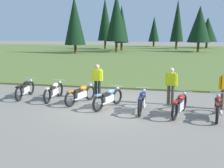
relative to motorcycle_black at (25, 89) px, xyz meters
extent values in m
plane|color=gray|center=(4.42, -0.85, -0.44)|extent=(140.00, 140.00, 0.00)
cube|color=#5B7033|center=(4.42, 24.81, -0.39)|extent=(80.00, 44.00, 0.10)
cylinder|color=#47331E|center=(-5.86, 24.86, 0.21)|extent=(0.36, 0.36, 1.29)
cone|color=black|center=(-5.86, 24.86, 4.15)|extent=(2.93, 2.93, 6.58)
cylinder|color=#47331E|center=(-0.37, 31.61, 0.22)|extent=(0.36, 0.36, 1.31)
cone|color=black|center=(-0.37, 31.61, 3.82)|extent=(2.27, 2.27, 5.89)
cylinder|color=#47331E|center=(13.87, 40.43, 0.20)|extent=(0.36, 0.36, 1.27)
cone|color=black|center=(13.87, 40.43, 2.99)|extent=(3.57, 3.57, 4.30)
cylinder|color=#47331E|center=(4.21, 43.00, 0.12)|extent=(0.36, 0.36, 1.12)
cone|color=black|center=(4.21, 43.00, 3.09)|extent=(2.12, 2.12, 4.82)
cylinder|color=#47331E|center=(-0.54, 27.93, 0.42)|extent=(0.36, 0.36, 1.71)
cone|color=black|center=(-0.54, 27.93, 4.69)|extent=(3.07, 3.07, 6.84)
cylinder|color=#47331E|center=(11.37, 30.63, 0.33)|extent=(0.36, 0.36, 1.53)
cone|color=black|center=(11.37, 30.63, 3.74)|extent=(3.38, 3.38, 5.28)
cylinder|color=#47331E|center=(8.39, 36.99, 0.25)|extent=(0.36, 0.36, 1.37)
cone|color=black|center=(8.39, 36.99, 4.47)|extent=(2.26, 2.26, 7.08)
cylinder|color=#47331E|center=(-3.78, 34.82, 0.33)|extent=(0.36, 0.36, 1.54)
cone|color=black|center=(-3.78, 34.82, 4.69)|extent=(2.57, 2.57, 7.17)
torus|color=black|center=(-0.05, 0.69, -0.09)|extent=(0.15, 0.71, 0.70)
torus|color=black|center=(0.05, -0.71, -0.09)|extent=(0.15, 0.71, 0.70)
cube|color=silver|center=(0.00, -0.01, -0.04)|extent=(0.25, 0.65, 0.28)
ellipsoid|color=black|center=(-0.01, 0.17, 0.24)|extent=(0.30, 0.50, 0.22)
cube|color=black|center=(0.02, -0.23, 0.18)|extent=(0.26, 0.50, 0.10)
cube|color=black|center=(0.05, -0.71, 0.25)|extent=(0.16, 0.33, 0.06)
cylinder|color=silver|center=(-0.05, 0.59, 0.42)|extent=(0.62, 0.08, 0.03)
sphere|color=silver|center=(-0.05, 0.71, 0.29)|extent=(0.14, 0.14, 0.14)
cylinder|color=silver|center=(0.16, -0.30, -0.14)|extent=(0.11, 0.55, 0.07)
torus|color=black|center=(1.58, 0.56, -0.09)|extent=(0.12, 0.70, 0.70)
torus|color=black|center=(1.54, -0.84, -0.09)|extent=(0.12, 0.70, 0.70)
cube|color=silver|center=(1.56, -0.14, -0.04)|extent=(0.22, 0.64, 0.28)
ellipsoid|color=beige|center=(1.56, 0.04, 0.24)|extent=(0.27, 0.49, 0.22)
cube|color=black|center=(1.56, -0.36, 0.18)|extent=(0.23, 0.49, 0.10)
cube|color=beige|center=(1.54, -0.84, 0.25)|extent=(0.15, 0.32, 0.06)
cylinder|color=silver|center=(1.57, 0.46, 0.42)|extent=(0.62, 0.05, 0.03)
sphere|color=silver|center=(1.58, 0.58, 0.29)|extent=(0.14, 0.14, 0.14)
cylinder|color=silver|center=(1.69, -0.45, -0.14)|extent=(0.08, 0.55, 0.07)
torus|color=black|center=(3.28, 0.14, -0.09)|extent=(0.36, 0.69, 0.70)
torus|color=black|center=(2.75, -1.16, -0.09)|extent=(0.36, 0.69, 0.70)
cube|color=silver|center=(3.02, -0.51, -0.04)|extent=(0.43, 0.67, 0.28)
ellipsoid|color=orange|center=(3.09, -0.34, 0.24)|extent=(0.42, 0.54, 0.22)
cube|color=black|center=(2.93, -0.71, 0.18)|extent=(0.39, 0.53, 0.10)
cube|color=orange|center=(2.75, -1.16, 0.25)|extent=(0.25, 0.35, 0.06)
cylinder|color=silver|center=(3.25, 0.05, 0.42)|extent=(0.59, 0.27, 0.03)
sphere|color=silver|center=(3.29, 0.16, 0.29)|extent=(0.14, 0.14, 0.14)
cylinder|color=silver|center=(3.03, -0.84, -0.14)|extent=(0.27, 0.54, 0.07)
torus|color=black|center=(4.68, -0.34, -0.09)|extent=(0.37, 0.68, 0.70)
torus|color=black|center=(4.11, -1.62, -0.09)|extent=(0.37, 0.68, 0.70)
cube|color=silver|center=(4.39, -0.98, -0.04)|extent=(0.44, 0.67, 0.28)
ellipsoid|color=#598CC6|center=(4.47, -0.81, 0.24)|extent=(0.43, 0.54, 0.22)
cube|color=black|center=(4.30, -1.18, 0.18)|extent=(0.39, 0.53, 0.10)
cube|color=#598CC6|center=(4.11, -1.62, 0.25)|extent=(0.26, 0.35, 0.06)
cylinder|color=silver|center=(4.64, -0.43, 0.42)|extent=(0.58, 0.28, 0.03)
sphere|color=silver|center=(4.68, -0.32, 0.29)|extent=(0.14, 0.14, 0.14)
cylinder|color=silver|center=(4.40, -1.31, -0.14)|extent=(0.29, 0.53, 0.07)
torus|color=black|center=(5.89, -0.57, -0.09)|extent=(0.12, 0.70, 0.70)
torus|color=black|center=(5.85, -1.97, -0.09)|extent=(0.12, 0.70, 0.70)
cube|color=silver|center=(5.87, -1.27, -0.04)|extent=(0.22, 0.65, 0.28)
ellipsoid|color=navy|center=(5.87, -1.09, 0.24)|extent=(0.28, 0.49, 0.22)
cube|color=black|center=(5.86, -1.49, 0.18)|extent=(0.24, 0.49, 0.10)
cube|color=navy|center=(5.85, -1.97, 0.25)|extent=(0.15, 0.32, 0.06)
cylinder|color=silver|center=(5.89, -0.67, 0.42)|extent=(0.62, 0.05, 0.03)
sphere|color=silver|center=(5.89, -0.55, 0.29)|extent=(0.14, 0.14, 0.14)
cylinder|color=silver|center=(6.00, -1.57, -0.14)|extent=(0.09, 0.55, 0.07)
torus|color=black|center=(7.55, -0.79, -0.09)|extent=(0.30, 0.70, 0.70)
torus|color=black|center=(7.15, -2.13, -0.09)|extent=(0.30, 0.70, 0.70)
cube|color=silver|center=(7.35, -1.46, -0.04)|extent=(0.37, 0.67, 0.28)
ellipsoid|color=#AD1919|center=(7.40, -1.29, 0.24)|extent=(0.39, 0.53, 0.22)
cube|color=black|center=(7.28, -1.67, 0.18)|extent=(0.35, 0.52, 0.10)
cube|color=#AD1919|center=(7.15, -2.13, 0.25)|extent=(0.23, 0.35, 0.06)
cylinder|color=silver|center=(7.52, -0.89, 0.42)|extent=(0.60, 0.21, 0.03)
sphere|color=silver|center=(7.55, -0.77, 0.29)|extent=(0.14, 0.14, 0.14)
cylinder|color=silver|center=(7.39, -1.79, -0.14)|extent=(0.22, 0.55, 0.07)
torus|color=black|center=(8.85, -0.87, -0.09)|extent=(0.22, 0.71, 0.70)
torus|color=black|center=(8.61, -2.25, -0.09)|extent=(0.22, 0.71, 0.70)
cube|color=silver|center=(8.73, -1.56, -0.04)|extent=(0.31, 0.66, 0.28)
ellipsoid|color=maroon|center=(8.76, -1.38, 0.24)|extent=(0.34, 0.52, 0.22)
cube|color=black|center=(8.69, -1.78, 0.18)|extent=(0.30, 0.51, 0.10)
cube|color=maroon|center=(8.61, -2.25, 0.25)|extent=(0.19, 0.34, 0.06)
cylinder|color=silver|center=(8.83, -0.97, 0.42)|extent=(0.62, 0.14, 0.03)
sphere|color=silver|center=(8.85, -0.85, 0.29)|extent=(0.14, 0.14, 0.14)
cylinder|color=silver|center=(8.82, -1.88, -0.14)|extent=(0.16, 0.55, 0.07)
cylinder|color=black|center=(3.45, 0.55, 0.00)|extent=(0.14, 0.14, 0.88)
cylinder|color=black|center=(3.63, 0.54, 0.00)|extent=(0.14, 0.14, 0.88)
cube|color=#D8EA19|center=(3.54, 0.55, 0.72)|extent=(0.37, 0.25, 0.56)
sphere|color=tan|center=(3.54, 0.55, 1.12)|extent=(0.22, 0.22, 0.22)
cylinder|color=#D8EA19|center=(3.31, 0.56, 0.70)|extent=(0.09, 0.09, 0.52)
cylinder|color=#D8EA19|center=(3.77, 0.53, 0.70)|extent=(0.09, 0.09, 0.52)
cylinder|color=#4C4233|center=(9.13, -0.30, 0.00)|extent=(0.14, 0.14, 0.88)
cylinder|color=orange|center=(8.99, -0.32, 0.70)|extent=(0.09, 0.09, 0.52)
cylinder|color=#4C4233|center=(7.11, 0.05, 0.00)|extent=(0.14, 0.14, 0.88)
cylinder|color=#4C4233|center=(6.93, 0.07, 0.00)|extent=(0.14, 0.14, 0.88)
cube|color=#D8EA19|center=(7.02, 0.06, 0.72)|extent=(0.38, 0.26, 0.56)
sphere|color=beige|center=(7.02, 0.06, 1.12)|extent=(0.22, 0.22, 0.22)
cylinder|color=#D8EA19|center=(7.25, 0.03, 0.70)|extent=(0.09, 0.09, 0.52)
cylinder|color=#D8EA19|center=(6.79, 0.09, 0.70)|extent=(0.09, 0.09, 0.52)
camera|label=1|loc=(6.77, -12.04, 2.83)|focal=43.74mm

